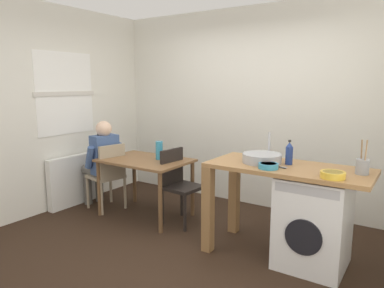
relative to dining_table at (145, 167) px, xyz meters
name	(u,v)px	position (x,y,z in m)	size (l,w,h in m)	color
ground_plane	(179,248)	(0.91, -0.54, -0.64)	(5.46, 5.46, 0.00)	black
wall_back	(252,108)	(0.91, 1.21, 0.71)	(4.60, 0.10, 2.70)	silver
wall_window_side	(44,109)	(-1.24, -0.53, 0.71)	(0.12, 3.80, 2.70)	silver
radiator	(74,180)	(-1.11, -0.24, -0.29)	(0.10, 0.80, 0.70)	white
dining_table	(145,167)	(0.00, 0.00, 0.00)	(1.10, 0.76, 0.74)	brown
chair_person_seat	(109,173)	(-0.55, -0.12, -0.14)	(0.47, 0.47, 0.90)	gray
chair_opposite	(178,182)	(0.48, 0.06, -0.14)	(0.44, 0.44, 0.90)	black
seated_person	(102,159)	(-0.70, -0.08, 0.03)	(0.54, 0.54, 1.20)	#595651
kitchen_counter	(266,179)	(1.67, -0.12, 0.12)	(1.50, 0.68, 0.92)	#9E7042
washing_machine	(313,221)	(2.14, -0.12, -0.21)	(0.60, 0.61, 0.86)	white
sink_basin	(262,158)	(1.61, -0.12, 0.32)	(0.38, 0.38, 0.09)	#9EA0A5
tap	(269,146)	(1.61, 0.06, 0.42)	(0.02, 0.02, 0.28)	#B2B2B7
bottle_tall_green	(289,153)	(1.86, -0.05, 0.38)	(0.07, 0.07, 0.24)	navy
mixing_bowl	(268,166)	(1.76, -0.32, 0.30)	(0.18, 0.18, 0.05)	teal
utensil_crock	(362,166)	(2.51, -0.07, 0.35)	(0.11, 0.11, 0.30)	gray
colander	(333,174)	(2.33, -0.34, 0.31)	(0.20, 0.20, 0.06)	gold
vase	(159,150)	(0.15, 0.10, 0.21)	(0.09, 0.09, 0.23)	teal
scissors	(279,167)	(1.83, -0.22, 0.28)	(0.15, 0.06, 0.01)	#B2B2B7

